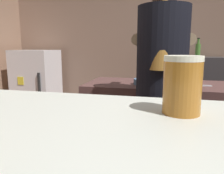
{
  "coord_description": "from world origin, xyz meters",
  "views": [
    {
      "loc": [
        -0.02,
        -1.42,
        1.24
      ],
      "look_at": [
        -0.18,
        -0.75,
        1.12
      ],
      "focal_mm": 35.64,
      "sensor_mm": 36.0,
      "label": 1
    }
  ],
  "objects": [
    {
      "name": "bottle_vinegar",
      "position": [
        0.43,
        2.0,
        1.21
      ],
      "size": [
        0.07,
        0.07,
        0.27
      ],
      "color": "#4E8736",
      "rests_on": "back_shelf"
    },
    {
      "name": "wall_back",
      "position": [
        0.0,
        2.2,
        1.35
      ],
      "size": [
        5.2,
        0.1,
        2.7
      ],
      "primitive_type": "cube",
      "color": "#93735F",
      "rests_on": "ground"
    },
    {
      "name": "pint_glass_far",
      "position": [
        0.02,
        -0.93,
        1.16
      ],
      "size": [
        0.08,
        0.08,
        0.13
      ],
      "color": "#B57027",
      "rests_on": "bar_counter"
    },
    {
      "name": "bottle_hot_sauce",
      "position": [
        0.05,
        1.84,
        1.19
      ],
      "size": [
        0.07,
        0.07,
        0.21
      ],
      "color": "#2B6198",
      "rests_on": "back_shelf"
    },
    {
      "name": "prep_counter",
      "position": [
        0.35,
        0.55,
        0.46
      ],
      "size": [
        2.1,
        0.6,
        0.93
      ],
      "primitive_type": "cube",
      "color": "brown",
      "rests_on": "ground"
    },
    {
      "name": "bartender",
      "position": [
        -0.04,
        0.09,
        1.0
      ],
      "size": [
        0.42,
        0.51,
        1.72
      ],
      "rotation": [
        0.0,
        0.0,
        1.58
      ],
      "color": "#35292E",
      "rests_on": "ground"
    },
    {
      "name": "back_shelf",
      "position": [
        0.32,
        1.92,
        0.55
      ],
      "size": [
        0.94,
        0.36,
        1.11
      ],
      "primitive_type": "cube",
      "color": "#3A383A",
      "rests_on": "ground"
    },
    {
      "name": "mixing_bowl",
      "position": [
        -0.19,
        0.47,
        0.95
      ],
      "size": [
        0.18,
        0.18,
        0.05
      ],
      "primitive_type": "cylinder",
      "color": "#486E94",
      "rests_on": "prep_counter"
    },
    {
      "name": "chefs_knife",
      "position": [
        0.24,
        0.5,
        0.93
      ],
      "size": [
        0.24,
        0.05,
        0.01
      ],
      "primitive_type": "cube",
      "rotation": [
        0.0,
        0.0,
        0.09
      ],
      "color": "silver",
      "rests_on": "prep_counter"
    },
    {
      "name": "mini_fridge",
      "position": [
        -2.03,
        1.75,
        0.6
      ],
      "size": [
        0.63,
        0.58,
        1.2
      ],
      "color": "white",
      "rests_on": "ground"
    }
  ]
}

